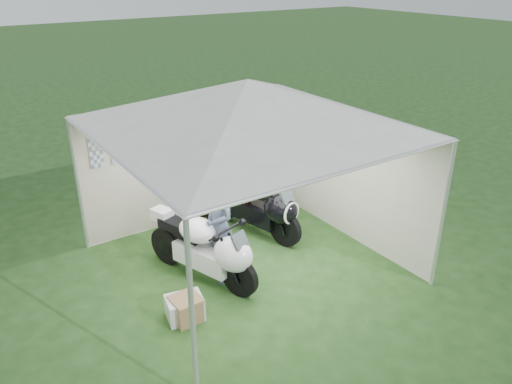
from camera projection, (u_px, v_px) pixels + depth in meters
ground at (249, 264)px, 8.08m from camera, size 80.00×80.00×0.00m
canopy_tent at (247, 109)px, 7.04m from camera, size 5.66×5.66×3.00m
motorcycle_white at (207, 247)px, 7.45m from camera, size 0.95×2.03×1.04m
motorcycle_black at (258, 204)px, 8.79m from camera, size 0.82×2.10×1.05m
paddock_stand at (220, 209)px, 9.56m from camera, size 0.46×0.35×0.31m
person_dark_jacket at (199, 200)px, 8.38m from camera, size 0.92×0.78×1.67m
person_blue_jacket at (220, 226)px, 7.39m from camera, size 0.50×0.70×1.79m
equipment_box at (267, 200)px, 9.75m from camera, size 0.48×0.40×0.46m
crate_0 at (185, 308)px, 6.80m from camera, size 0.55×0.47×0.32m
crate_1 at (186, 309)px, 6.77m from camera, size 0.40×0.40×0.35m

